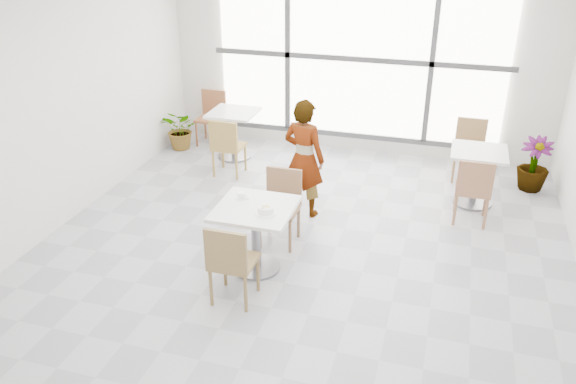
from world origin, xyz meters
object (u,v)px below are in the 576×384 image
(bg_table_right, at_px, (477,169))
(bg_chair_right_far, at_px, (470,145))
(plant_left, at_px, (181,129))
(plant_right, at_px, (534,164))
(coffee_cup, at_px, (241,196))
(main_table, at_px, (256,226))
(bg_chair_right_near, at_px, (474,187))
(bg_chair_left_far, at_px, (212,113))
(bg_chair_left_near, at_px, (227,144))
(chair_near, at_px, (231,260))
(person, at_px, (304,158))
(bg_table_left, at_px, (234,128))
(chair_far, at_px, (281,201))
(oatmeal_bowl, at_px, (266,210))

(bg_table_right, xyz_separation_m, bg_chair_right_far, (-0.10, 0.84, 0.01))
(plant_left, bearing_deg, plant_right, -0.27)
(coffee_cup, height_order, bg_chair_right_far, bg_chair_right_far)
(main_table, height_order, bg_chair_right_near, bg_chair_right_near)
(bg_chair_left_far, distance_m, bg_chair_right_far, 4.12)
(bg_chair_left_far, bearing_deg, bg_chair_right_near, -22.48)
(bg_chair_left_near, distance_m, plant_left, 1.38)
(bg_chair_left_near, bearing_deg, chair_near, 112.64)
(coffee_cup, height_order, bg_chair_left_far, bg_chair_left_far)
(bg_chair_right_far, xyz_separation_m, plant_right, (0.87, -0.16, -0.12))
(plant_left, bearing_deg, person, -32.74)
(coffee_cup, relative_size, bg_chair_left_near, 0.18)
(chair_near, xyz_separation_m, person, (0.18, 2.05, 0.25))
(bg_table_left, height_order, bg_chair_left_near, bg_chair_left_near)
(main_table, xyz_separation_m, bg_table_right, (2.24, 2.29, -0.04))
(bg_chair_right_near, bearing_deg, plant_left, -15.95)
(chair_near, relative_size, bg_chair_right_near, 1.00)
(person, xyz_separation_m, bg_chair_right_near, (2.05, 0.30, -0.25))
(chair_far, distance_m, bg_chair_left_near, 1.99)
(person, bearing_deg, bg_chair_right_near, -157.26)
(bg_table_right, bearing_deg, chair_near, -127.59)
(oatmeal_bowl, height_order, bg_chair_left_near, bg_chair_left_near)
(bg_table_left, distance_m, bg_chair_left_near, 0.73)
(chair_near, xyz_separation_m, bg_chair_left_far, (-1.94, 4.08, 0.00))
(bg_table_right, distance_m, bg_chair_right_far, 0.84)
(chair_near, distance_m, bg_chair_left_far, 4.51)
(chair_near, relative_size, person, 0.58)
(plant_left, xyz_separation_m, plant_right, (5.34, -0.03, 0.05))
(person, bearing_deg, chair_near, 99.55)
(coffee_cup, xyz_separation_m, plant_left, (-2.12, 2.84, -0.45))
(bg_table_right, relative_size, bg_chair_left_near, 0.86)
(coffee_cup, distance_m, bg_table_right, 3.27)
(bg_table_left, height_order, bg_chair_right_far, bg_chair_right_far)
(coffee_cup, distance_m, bg_chair_right_far, 3.80)
(person, height_order, plant_right, person)
(oatmeal_bowl, relative_size, bg_chair_left_near, 0.24)
(person, height_order, bg_table_right, person)
(plant_left, bearing_deg, bg_chair_left_near, -35.66)
(person, xyz_separation_m, plant_right, (2.86, 1.57, -0.38))
(bg_table_left, relative_size, bg_chair_left_far, 0.86)
(person, bearing_deg, bg_table_left, -29.96)
(person, bearing_deg, plant_left, -18.26)
(bg_chair_left_near, bearing_deg, bg_chair_right_near, 171.76)
(chair_near, distance_m, coffee_cup, 0.87)
(oatmeal_bowl, distance_m, bg_chair_left_near, 2.69)
(main_table, bearing_deg, oatmeal_bowl, -35.41)
(main_table, height_order, bg_chair_left_far, bg_chair_left_far)
(bg_table_left, bearing_deg, oatmeal_bowl, -62.98)
(person, height_order, bg_chair_left_far, person)
(bg_table_right, xyz_separation_m, plant_right, (0.77, 0.67, -0.11))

